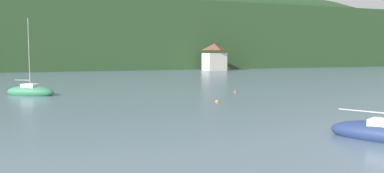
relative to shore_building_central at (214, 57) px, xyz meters
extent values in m
cube|color=#2D4C28|center=(-36.00, 29.45, 6.10)|extent=(352.00, 48.30, 19.18)
ellipsoid|color=#264223|center=(0.71, 41.52, 3.22)|extent=(246.40, 33.81, 47.82)
cube|color=beige|center=(0.00, 0.00, -1.20)|extent=(5.14, 5.40, 4.59)
pyramid|color=brown|center=(0.00, 0.00, 2.77)|extent=(5.40, 5.67, 1.80)
cylinder|color=#ADADB2|center=(-27.44, -81.71, -1.99)|extent=(1.34, 2.37, 0.07)
ellipsoid|color=#2D754C|center=(-45.40, -50.63, -3.16)|extent=(5.91, 5.03, 1.49)
cylinder|color=#B7B7BC|center=(-45.40, -50.63, 1.20)|extent=(0.07, 0.07, 7.89)
cylinder|color=#ADADB2|center=(-46.20, -50.04, -1.80)|extent=(1.63, 1.22, 0.06)
cube|color=silver|center=(-45.40, -50.63, -2.47)|extent=(2.05, 1.97, 0.56)
sphere|color=red|center=(-22.12, -55.64, -3.49)|extent=(0.41, 0.41, 0.41)
sphere|color=orange|center=(-28.28, -63.78, -3.49)|extent=(0.39, 0.39, 0.39)
camera|label=1|loc=(-44.60, -99.43, 1.34)|focal=37.80mm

